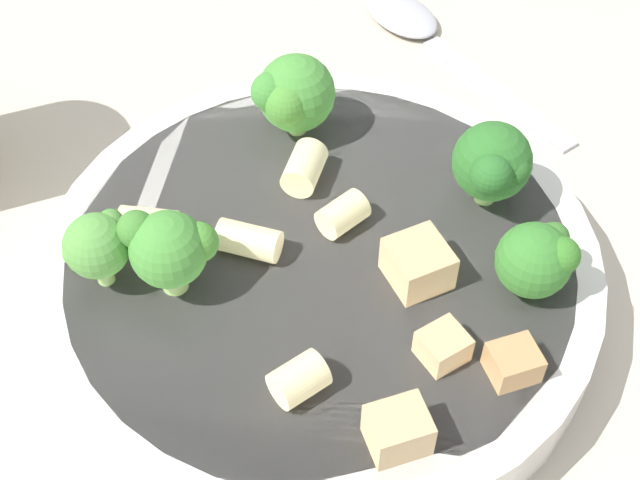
{
  "coord_description": "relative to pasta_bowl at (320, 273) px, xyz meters",
  "views": [
    {
      "loc": [
        0.22,
        0.14,
        0.36
      ],
      "look_at": [
        0.0,
        0.0,
        0.05
      ],
      "focal_mm": 50.0,
      "sensor_mm": 36.0,
      "label": 1
    }
  ],
  "objects": [
    {
      "name": "chicken_chunk_1",
      "position": [
        -0.01,
        0.04,
        0.02
      ],
      "size": [
        0.04,
        0.04,
        0.02
      ],
      "primitive_type": "cube",
      "rotation": [
        0.0,
        0.0,
        0.98
      ],
      "color": "tan",
      "rests_on": "pasta_bowl"
    },
    {
      "name": "broccoli_floret_3",
      "position": [
        -0.03,
        0.09,
        0.03
      ],
      "size": [
        0.04,
        0.04,
        0.04
      ],
      "color": "#9EC175",
      "rests_on": "pasta_bowl"
    },
    {
      "name": "chicken_chunk_3",
      "position": [
        0.01,
        0.1,
        0.02
      ],
      "size": [
        0.03,
        0.03,
        0.01
      ],
      "primitive_type": "cube",
      "rotation": [
        0.0,
        0.0,
        2.44
      ],
      "color": "tan",
      "rests_on": "pasta_bowl"
    },
    {
      "name": "broccoli_floret_2",
      "position": [
        0.05,
        -0.05,
        0.04
      ],
      "size": [
        0.04,
        0.04,
        0.04
      ],
      "color": "#93B766",
      "rests_on": "pasta_bowl"
    },
    {
      "name": "rigatoni_0",
      "position": [
        -0.04,
        -0.03,
        0.02
      ],
      "size": [
        0.03,
        0.02,
        0.02
      ],
      "primitive_type": "cylinder",
      "rotation": [
        1.57,
        0.0,
        1.83
      ],
      "color": "beige",
      "rests_on": "pasta_bowl"
    },
    {
      "name": "rigatoni_2",
      "position": [
        0.03,
        -0.08,
        0.02
      ],
      "size": [
        0.02,
        0.03,
        0.01
      ],
      "primitive_type": "cylinder",
      "rotation": [
        1.57,
        0.0,
        0.41
      ],
      "color": "beige",
      "rests_on": "pasta_bowl"
    },
    {
      "name": "chicken_chunk_0",
      "position": [
        0.07,
        0.08,
        0.02
      ],
      "size": [
        0.03,
        0.03,
        0.02
      ],
      "primitive_type": "cube",
      "rotation": [
        0.0,
        0.0,
        2.44
      ],
      "color": "tan",
      "rests_on": "pasta_bowl"
    },
    {
      "name": "rigatoni_4",
      "position": [
        0.07,
        0.03,
        0.02
      ],
      "size": [
        0.03,
        0.02,
        0.02
      ],
      "primitive_type": "cylinder",
      "rotation": [
        1.57,
        0.0,
        1.18
      ],
      "color": "beige",
      "rests_on": "pasta_bowl"
    },
    {
      "name": "ground_plane",
      "position": [
        0.0,
        0.0,
        -0.02
      ],
      "size": [
        2.0,
        2.0,
        0.0
      ],
      "primitive_type": "plane",
      "color": "#BCB29E"
    },
    {
      "name": "pasta_bowl",
      "position": [
        0.0,
        0.0,
        0.0
      ],
      "size": [
        0.26,
        0.26,
        0.04
      ],
      "color": "silver",
      "rests_on": "ground_plane"
    },
    {
      "name": "broccoli_floret_1",
      "position": [
        0.06,
        -0.08,
        0.04
      ],
      "size": [
        0.03,
        0.03,
        0.04
      ],
      "color": "#93B766",
      "rests_on": "pasta_bowl"
    },
    {
      "name": "rigatoni_1",
      "position": [
        -0.02,
        -0.0,
        0.02
      ],
      "size": [
        0.03,
        0.02,
        0.02
      ],
      "primitive_type": "cylinder",
      "rotation": [
        1.57,
        0.0,
        1.28
      ],
      "color": "beige",
      "rests_on": "pasta_bowl"
    },
    {
      "name": "broccoli_floret_4",
      "position": [
        -0.07,
        0.05,
        0.04
      ],
      "size": [
        0.04,
        0.04,
        0.04
      ],
      "color": "#84AD60",
      "rests_on": "pasta_bowl"
    },
    {
      "name": "rigatoni_3",
      "position": [
        0.02,
        -0.03,
        0.02
      ],
      "size": [
        0.02,
        0.03,
        0.02
      ],
      "primitive_type": "cylinder",
      "rotation": [
        1.57,
        0.0,
        0.24
      ],
      "color": "beige",
      "rests_on": "pasta_bowl"
    },
    {
      "name": "broccoli_floret_0",
      "position": [
        -0.06,
        -0.05,
        0.04
      ],
      "size": [
        0.04,
        0.04,
        0.05
      ],
      "color": "#9EC175",
      "rests_on": "pasta_bowl"
    },
    {
      "name": "spoon",
      "position": [
        -0.21,
        -0.05,
        -0.02
      ],
      "size": [
        0.09,
        0.18,
        0.01
      ],
      "color": "#B2B2B7",
      "rests_on": "ground_plane"
    },
    {
      "name": "chicken_chunk_2",
      "position": [
        0.02,
        0.07,
        0.02
      ],
      "size": [
        0.02,
        0.02,
        0.01
      ],
      "primitive_type": "cube",
      "rotation": [
        0.0,
        0.0,
        2.68
      ],
      "color": "tan",
      "rests_on": "pasta_bowl"
    }
  ]
}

